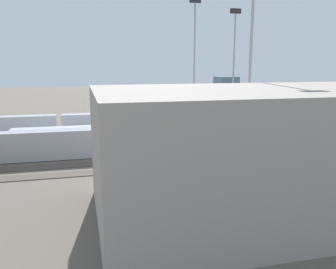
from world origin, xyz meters
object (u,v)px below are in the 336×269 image
(train_on_track_1, at_px, (258,123))
(light_mast_3, at_px, (251,39))
(train_on_track_4, at_px, (108,142))
(light_mast_2, at_px, (195,49))
(train_on_track_2, at_px, (175,131))
(train_on_track_6, at_px, (304,146))
(train_on_track_3, at_px, (161,137))
(maintenance_shed, at_px, (269,151))
(control_tower, at_px, (226,94))
(light_mast_0, at_px, (234,54))
(train_on_track_0, at_px, (59,126))

(train_on_track_1, height_order, light_mast_3, light_mast_3)
(train_on_track_4, bearing_deg, light_mast_2, -135.95)
(train_on_track_2, height_order, light_mast_2, light_mast_2)
(train_on_track_6, relative_size, train_on_track_1, 1.00)
(train_on_track_6, xyz_separation_m, train_on_track_3, (22.59, -15.00, -0.13))
(light_mast_3, bearing_deg, maintenance_shed, 71.46)
(train_on_track_4, xyz_separation_m, light_mast_2, (-23.65, -22.88, 17.43))
(train_on_track_3, relative_size, light_mast_2, 4.31)
(train_on_track_4, height_order, light_mast_3, light_mast_3)
(light_mast_2, xyz_separation_m, control_tower, (-14.19, -12.67, -12.58))
(train_on_track_2, distance_m, train_on_track_3, 6.58)
(light_mast_0, height_order, light_mast_3, light_mast_3)
(train_on_track_2, bearing_deg, train_on_track_0, -21.97)
(train_on_track_1, distance_m, light_mast_3, 37.28)
(train_on_track_3, bearing_deg, train_on_track_6, 146.42)
(train_on_track_6, relative_size, light_mast_3, 0.31)
(train_on_track_2, bearing_deg, train_on_track_3, 49.46)
(light_mast_2, distance_m, maintenance_shed, 54.07)
(train_on_track_6, bearing_deg, train_on_track_0, -34.84)
(train_on_track_3, bearing_deg, light_mast_0, -141.99)
(train_on_track_1, height_order, train_on_track_4, same)
(light_mast_0, distance_m, maintenance_shed, 57.05)
(train_on_track_2, bearing_deg, light_mast_2, -123.10)
(light_mast_0, bearing_deg, train_on_track_1, 110.13)
(light_mast_3, bearing_deg, train_on_track_1, -120.97)
(train_on_track_6, bearing_deg, train_on_track_3, -33.58)
(train_on_track_6, height_order, light_mast_2, light_mast_2)
(train_on_track_0, bearing_deg, light_mast_0, -175.51)
(maintenance_shed, bearing_deg, train_on_track_0, -62.87)
(train_on_track_6, xyz_separation_m, train_on_track_2, (18.32, -20.00, -0.06))
(control_tower, bearing_deg, train_on_track_6, 84.65)
(train_on_track_0, height_order, train_on_track_4, same)
(train_on_track_1, xyz_separation_m, train_on_track_4, (37.71, 15.00, 0.46))
(train_on_track_0, height_order, train_on_track_2, train_on_track_0)
(train_on_track_4, bearing_deg, train_on_track_0, -64.52)
(train_on_track_0, height_order, light_mast_2, light_mast_2)
(light_mast_3, bearing_deg, train_on_track_6, -166.87)
(train_on_track_2, height_order, train_on_track_4, train_on_track_4)
(train_on_track_0, distance_m, maintenance_shed, 55.19)
(train_on_track_0, xyz_separation_m, maintenance_shed, (-25.09, 48.97, 4.35))
(light_mast_3, relative_size, control_tower, 2.56)
(train_on_track_6, distance_m, maintenance_shed, 26.59)
(train_on_track_6, xyz_separation_m, light_mast_0, (-1.03, -33.46, 16.78))
(train_on_track_6, distance_m, train_on_track_1, 25.34)
(light_mast_3, xyz_separation_m, control_tower, (-16.90, -48.50, -12.78))
(light_mast_2, bearing_deg, light_mast_3, 85.67)
(light_mast_3, bearing_deg, light_mast_2, -94.33)
(maintenance_shed, bearing_deg, control_tower, -109.05)
(light_mast_0, relative_size, maintenance_shed, 0.79)
(control_tower, bearing_deg, train_on_track_2, 48.53)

